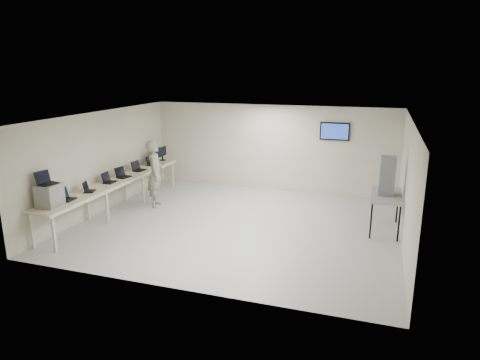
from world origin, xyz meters
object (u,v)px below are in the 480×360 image
(workbench, at_px, (116,183))
(soldier, at_px, (155,174))
(equipment_box, at_px, (50,195))
(side_table, at_px, (386,197))

(workbench, height_order, soldier, soldier)
(equipment_box, bearing_deg, soldier, 72.62)
(workbench, bearing_deg, equipment_box, -91.46)
(soldier, bearing_deg, workbench, 108.77)
(soldier, xyz_separation_m, side_table, (6.36, 0.06, -0.12))
(workbench, xyz_separation_m, soldier, (0.83, 0.73, 0.15))
(workbench, xyz_separation_m, equipment_box, (-0.06, -2.47, 0.33))
(soldier, distance_m, side_table, 6.36)
(workbench, bearing_deg, side_table, 6.34)
(equipment_box, bearing_deg, side_table, 22.48)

